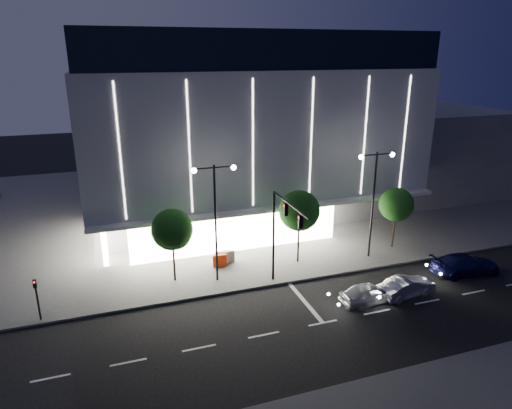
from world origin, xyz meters
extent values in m
plane|color=black|center=(0.00, 0.00, 0.00)|extent=(160.00, 160.00, 0.00)
cube|color=#474747|center=(5.00, 24.00, 0.07)|extent=(70.00, 40.00, 0.15)
cube|color=#4C4C51|center=(3.00, 24.00, 2.00)|extent=(28.00, 21.00, 4.00)
cube|color=#96959B|center=(3.00, 22.00, 9.50)|extent=(30.00, 25.00, 11.00)
cube|color=black|center=(3.00, 22.00, 16.50)|extent=(29.40, 24.50, 3.00)
cube|color=white|center=(0.00, 10.70, 2.00)|extent=(18.00, 0.40, 3.60)
cube|color=white|center=(-10.80, 16.00, 2.00)|extent=(0.40, 10.00, 3.60)
cube|color=#96959B|center=(3.00, 9.70, 4.10)|extent=(30.00, 2.00, 0.30)
cube|color=white|center=(3.00, 9.48, 9.50)|extent=(24.00, 0.06, 10.00)
cube|color=#4C4C51|center=(26.00, 24.00, 5.00)|extent=(16.00, 20.00, 10.00)
cylinder|color=black|center=(1.00, 4.80, 3.50)|extent=(0.18, 0.18, 7.00)
cylinder|color=black|center=(1.00, 1.90, 7.00)|extent=(0.14, 5.80, 0.14)
cube|color=black|center=(1.00, 2.60, 6.40)|extent=(0.28, 0.18, 0.85)
cube|color=black|center=(1.00, 0.20, 6.40)|extent=(0.28, 0.18, 0.85)
sphere|color=#FF0C0C|center=(0.88, 2.60, 6.70)|extent=(0.14, 0.14, 0.14)
cylinder|color=black|center=(-3.00, 6.00, 4.50)|extent=(0.16, 0.16, 9.00)
cylinder|color=black|center=(-3.70, 6.00, 8.80)|extent=(1.40, 0.10, 0.10)
cylinder|color=black|center=(-2.30, 6.00, 8.80)|extent=(1.40, 0.10, 0.10)
sphere|color=white|center=(-4.40, 6.00, 8.70)|extent=(0.36, 0.36, 0.36)
sphere|color=white|center=(-1.60, 6.00, 8.70)|extent=(0.36, 0.36, 0.36)
cylinder|color=black|center=(10.00, 6.00, 4.50)|extent=(0.16, 0.16, 9.00)
cylinder|color=black|center=(9.30, 6.00, 8.80)|extent=(1.40, 0.10, 0.10)
cylinder|color=black|center=(10.70, 6.00, 8.80)|extent=(1.40, 0.10, 0.10)
sphere|color=white|center=(8.60, 6.00, 8.70)|extent=(0.36, 0.36, 0.36)
sphere|color=white|center=(11.40, 6.00, 8.70)|extent=(0.36, 0.36, 0.36)
cylinder|color=black|center=(-15.00, 4.50, 1.50)|extent=(0.12, 0.12, 3.00)
cube|color=black|center=(-15.00, 4.50, 2.70)|extent=(0.22, 0.16, 0.55)
sphere|color=#FF0C0C|center=(-15.00, 4.39, 2.85)|extent=(0.10, 0.10, 0.10)
cylinder|color=black|center=(-6.00, 7.00, 1.89)|extent=(0.16, 0.16, 3.78)
sphere|color=#154011|center=(-6.00, 7.00, 4.21)|extent=(3.02, 3.02, 3.02)
sphere|color=#154011|center=(-5.70, 7.20, 3.67)|extent=(2.16, 2.16, 2.16)
sphere|color=#154011|center=(-6.25, 6.85, 3.89)|extent=(1.94, 1.94, 1.94)
cylinder|color=black|center=(4.00, 7.00, 2.03)|extent=(0.16, 0.16, 4.06)
sphere|color=#154011|center=(4.00, 7.00, 4.52)|extent=(3.25, 3.25, 3.25)
sphere|color=#154011|center=(4.30, 7.20, 3.94)|extent=(2.32, 2.32, 2.32)
sphere|color=#154011|center=(3.75, 6.85, 4.18)|extent=(2.09, 2.09, 2.09)
cylinder|color=black|center=(13.00, 7.00, 1.82)|extent=(0.16, 0.16, 3.64)
sphere|color=#154011|center=(13.00, 7.00, 4.06)|extent=(2.91, 2.91, 2.91)
sphere|color=#154011|center=(13.30, 7.20, 3.54)|extent=(2.08, 2.08, 2.08)
sphere|color=#154011|center=(12.75, 6.85, 3.74)|extent=(1.87, 1.87, 1.87)
imported|color=#A1A4A8|center=(6.09, -0.26, 0.71)|extent=(4.27, 1.97, 1.42)
imported|color=#BBBCC3|center=(9.11, -0.31, 0.70)|extent=(4.42, 2.05, 1.40)
imported|color=#14164C|center=(15.50, 1.08, 0.78)|extent=(5.59, 2.71, 1.57)
cube|color=#FB3B0D|center=(-2.26, 8.15, 0.65)|extent=(1.11, 0.32, 1.00)
cube|color=#B9B9B9|center=(-1.41, 8.73, 0.65)|extent=(1.12, 0.63, 1.00)
cube|color=silver|center=(-1.93, 8.67, 0.65)|extent=(1.13, 0.55, 1.00)
camera|label=1|loc=(-10.12, -23.85, 16.42)|focal=32.00mm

